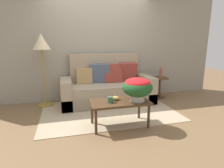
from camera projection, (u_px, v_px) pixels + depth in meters
The scene contains 11 objects.
ground_plane at pixel (111, 114), 3.74m from camera, with size 14.00×14.00×0.00m, color brown.
wall_back at pixel (98, 47), 4.62m from camera, with size 6.40×0.12×2.62m, color gray.
area_rug at pixel (109, 111), 3.89m from camera, with size 2.72×1.75×0.01m, color tan.
couch at pixel (107, 88), 4.42m from camera, with size 2.14×0.89×1.16m.
coffee_table at pixel (120, 104), 3.14m from camera, with size 1.00×0.51×0.45m.
side_table at pixel (160, 84), 4.77m from camera, with size 0.44×0.44×0.54m.
floor_lamp at pixel (42, 47), 3.96m from camera, with size 0.38×0.38×1.60m.
potted_plant at pixel (137, 87), 3.08m from camera, with size 0.51×0.51×0.40m.
coffee_mug at pixel (110, 100), 3.05m from camera, with size 0.14×0.09×0.10m.
snack_bowl at pixel (115, 98), 3.18m from camera, with size 0.13×0.13×0.07m.
table_vase at pixel (161, 73), 4.72m from camera, with size 0.10×0.10×0.26m.
Camera 1 is at (-0.86, -3.40, 1.43)m, focal length 29.60 mm.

